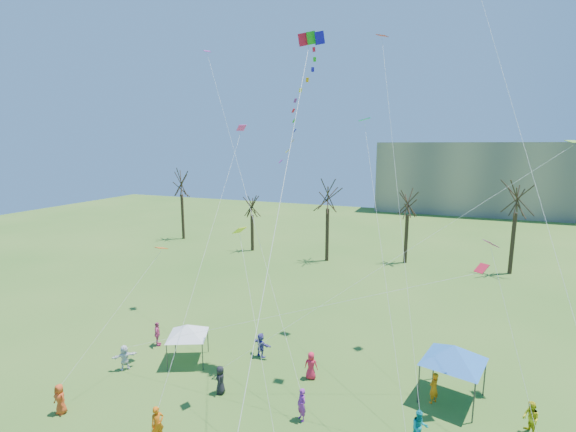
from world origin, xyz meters
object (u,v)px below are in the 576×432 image
at_px(canopy_tent_white, 187,330).
at_px(canopy_tent_blue, 454,354).
at_px(distant_building, 528,179).
at_px(big_box_kite, 302,108).

distance_m(canopy_tent_white, canopy_tent_blue, 16.69).
distance_m(distant_building, canopy_tent_blue, 73.83).
bearing_deg(canopy_tent_white, distant_building, 67.29).
distance_m(distant_building, canopy_tent_white, 80.76).
height_order(big_box_kite, canopy_tent_blue, big_box_kite).
bearing_deg(big_box_kite, canopy_tent_blue, -0.49).
bearing_deg(big_box_kite, canopy_tent_white, -163.29).
xyz_separation_m(distant_building, canopy_tent_blue, (-14.57, -72.22, -4.67)).
relative_size(distant_building, big_box_kite, 2.56).
distance_m(big_box_kite, canopy_tent_blue, 16.59).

